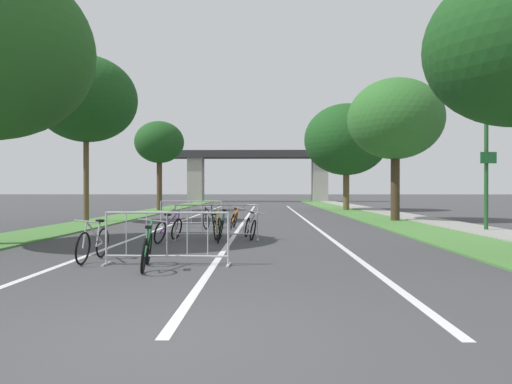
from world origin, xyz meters
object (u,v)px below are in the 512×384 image
object	(u,v)px
bicycle_purple_2	(169,230)
bicycle_teal_5	(221,229)
tree_right_oak_mid	(395,119)
bicycle_black_1	(211,219)
tree_left_pine_far	(86,99)
bicycle_white_7	(250,227)
tree_left_oak_near	(159,143)
bicycle_orange_4	(234,220)
bicycle_silver_0	(93,243)
lamppost_with_sign	(486,147)
bicycle_green_3	(147,250)
crowd_barrier_second	(216,222)
crowd_barrier_third	(191,214)
tree_right_maple_mid	(346,140)
bicycle_yellow_6	(218,227)
crowd_barrier_nearest	(167,239)

from	to	relation	value
bicycle_purple_2	bicycle_teal_5	world-z (taller)	bicycle_teal_5
tree_right_oak_mid	bicycle_black_1	size ratio (longest dim) A/B	4.18
tree_left_pine_far	bicycle_white_7	world-z (taller)	tree_left_pine_far
tree_left_oak_near	bicycle_orange_4	size ratio (longest dim) A/B	3.92
bicycle_silver_0	lamppost_with_sign	bearing A→B (deg)	-146.49
tree_right_oak_mid	lamppost_with_sign	xyz separation A→B (m)	(1.72, -5.27, -1.78)
bicycle_black_1	bicycle_orange_4	world-z (taller)	bicycle_black_1
bicycle_green_3	lamppost_with_sign	bearing A→B (deg)	29.06
bicycle_green_3	bicycle_white_7	world-z (taller)	bicycle_green_3
tree_right_oak_mid	crowd_barrier_second	bearing A→B (deg)	-132.41
tree_left_pine_far	bicycle_silver_0	xyz separation A→B (m)	(4.56, -11.23, -5.21)
tree_left_oak_near	lamppost_with_sign	xyz separation A→B (m)	(15.31, -15.98, -1.82)
crowd_barrier_third	bicycle_black_1	size ratio (longest dim) A/B	1.55
tree_left_pine_far	tree_left_oak_near	xyz separation A→B (m)	(0.62, 11.72, -0.77)
tree_right_maple_mid	crowd_barrier_second	distance (m)	21.31
crowd_barrier_second	bicycle_yellow_6	size ratio (longest dim) A/B	1.49
tree_right_maple_mid	bicycle_yellow_6	distance (m)	21.00
bicycle_purple_2	crowd_barrier_nearest	bearing A→B (deg)	-64.44
tree_right_oak_mid	tree_right_maple_mid	distance (m)	11.31
bicycle_teal_5	bicycle_yellow_6	bearing A→B (deg)	99.89
lamppost_with_sign	crowd_barrier_second	xyz separation A→B (m)	(-9.24, -2.95, -2.48)
bicycle_purple_2	bicycle_white_7	world-z (taller)	bicycle_purple_2
tree_left_oak_near	crowd_barrier_second	world-z (taller)	tree_left_oak_near
tree_left_pine_far	crowd_barrier_third	distance (m)	7.75
lamppost_with_sign	bicycle_white_7	xyz separation A→B (m)	(-8.26, -2.55, -2.65)
crowd_barrier_third	tree_right_oak_mid	bearing A→B (deg)	22.49
crowd_barrier_second	bicycle_white_7	size ratio (longest dim) A/B	1.50
bicycle_silver_0	bicycle_yellow_6	size ratio (longest dim) A/B	0.98
bicycle_green_3	crowd_barrier_third	bearing A→B (deg)	84.98
bicycle_green_3	tree_right_maple_mid	bearing A→B (deg)	62.71
bicycle_purple_2	bicycle_silver_0	bearing A→B (deg)	-89.45
crowd_barrier_third	bicycle_green_3	distance (m)	9.49
tree_right_maple_mid	bicycle_green_3	bearing A→B (deg)	-108.02
tree_right_oak_mid	tree_left_oak_near	bearing A→B (deg)	141.77
tree_right_oak_mid	bicycle_purple_2	xyz separation A→B (m)	(-8.80, -8.79, -4.42)
bicycle_orange_4	bicycle_purple_2	bearing A→B (deg)	-105.34
bicycle_purple_2	bicycle_orange_4	world-z (taller)	bicycle_purple_2
tree_left_pine_far	crowd_barrier_nearest	size ratio (longest dim) A/B	3.03
bicycle_silver_0	bicycle_purple_2	bearing A→B (deg)	-101.66
tree_left_pine_far	crowd_barrier_nearest	distance (m)	14.19
tree_right_oak_mid	tree_right_maple_mid	bearing A→B (deg)	91.60
crowd_barrier_second	bicycle_white_7	world-z (taller)	crowd_barrier_second
crowd_barrier_nearest	bicycle_black_1	distance (m)	8.63
tree_left_pine_far	crowd_barrier_second	xyz separation A→B (m)	(6.69, -7.21, -5.06)
bicycle_silver_0	bicycle_black_1	distance (m)	8.27
bicycle_silver_0	bicycle_orange_4	world-z (taller)	bicycle_silver_0
tree_right_maple_mid	bicycle_purple_2	world-z (taller)	tree_right_maple_mid
crowd_barrier_nearest	bicycle_orange_4	size ratio (longest dim) A/B	1.54
tree_right_oak_mid	bicycle_teal_5	world-z (taller)	tree_right_oak_mid
tree_right_maple_mid	tree_right_oak_mid	bearing A→B (deg)	-88.40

